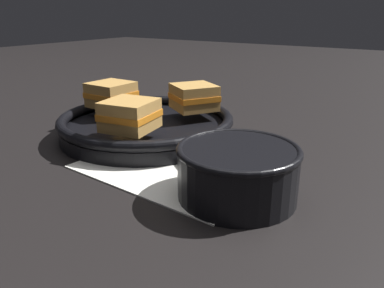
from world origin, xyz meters
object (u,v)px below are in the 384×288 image
at_px(spoon, 187,168).
at_px(sandwich_far_left, 111,94).
at_px(soup_bowl, 238,169).
at_px(skillet, 146,124).
at_px(sandwich_near_left, 130,115).
at_px(sandwich_near_right, 194,97).

relative_size(spoon, sandwich_far_left, 1.98).
xyz_separation_m(soup_bowl, spoon, (-0.09, 0.02, -0.03)).
bearing_deg(skillet, soup_bowl, -26.11).
distance_m(sandwich_near_left, sandwich_near_right, 0.16).
bearing_deg(sandwich_far_left, sandwich_near_left, -34.37).
height_order(soup_bowl, sandwich_far_left, sandwich_far_left).
height_order(spoon, skillet, skillet).
bearing_deg(spoon, sandwich_near_right, 158.04).
relative_size(sandwich_near_right, sandwich_far_left, 1.36).
height_order(spoon, sandwich_near_left, sandwich_near_left).
xyz_separation_m(skillet, sandwich_near_right, (0.05, 0.08, 0.04)).
bearing_deg(soup_bowl, sandwich_near_right, 134.70).
xyz_separation_m(soup_bowl, skillet, (-0.25, 0.12, -0.02)).
bearing_deg(sandwich_near_right, soup_bowl, -45.30).
bearing_deg(spoon, skillet, -174.77).
bearing_deg(sandwich_near_right, sandwich_near_left, -94.37).
bearing_deg(sandwich_far_left, spoon, -22.65).
xyz_separation_m(soup_bowl, sandwich_near_left, (-0.21, 0.04, 0.03)).
xyz_separation_m(spoon, skillet, (-0.16, 0.10, 0.01)).
bearing_deg(sandwich_far_left, soup_bowl, -20.59).
distance_m(skillet, sandwich_far_left, 0.10).
bearing_deg(skillet, sandwich_near_right, 54.31).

